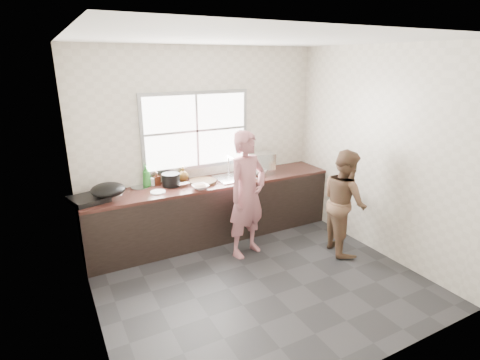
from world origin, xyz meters
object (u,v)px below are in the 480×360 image
black_pot (171,180)px  wok (108,190)px  bottle_green (147,176)px  burner (89,199)px  bowl_crabs (258,172)px  glass_jar (153,182)px  pot_lid_right (140,187)px  bottle_brown_short (183,174)px  pot_lid_left (114,194)px  plate_food (158,192)px  woman (247,199)px  bottle_brown_tall (157,179)px  dish_rack (260,163)px  bowl_held (251,175)px  cutting_board (203,182)px  person_side (344,202)px  bowl_mince (200,187)px

black_pot → wok: size_ratio=0.59×
bottle_green → burner: size_ratio=0.74×
bowl_crabs → glass_jar: (-1.56, 0.22, 0.02)m
bottle_green → pot_lid_right: bottle_green is taller
black_pot → burner: bearing=-174.7°
bottle_brown_short → glass_jar: (-0.44, 0.00, -0.04)m
pot_lid_left → plate_food: bearing=-20.6°
plate_food → pot_lid_left: bearing=159.4°
bowl_crabs → burner: (-2.41, -0.01, -0.00)m
woman → bottle_brown_tall: woman is taller
bottle_green → glass_jar: (0.08, 0.00, -0.09)m
woman → bottle_green: bearing=123.6°
bottle_green → bottle_brown_short: (0.52, 0.00, -0.05)m
dish_rack → bowl_held: bearing=-137.3°
cutting_board → black_pot: black_pot is taller
bottle_brown_tall → pot_lid_left: (-0.60, -0.12, -0.08)m
person_side → bowl_mince: person_side is taller
bottle_green → pot_lid_left: (-0.47, -0.12, -0.14)m
plate_food → person_side: bearing=-26.5°
glass_jar → burner: bearing=-164.7°
glass_jar → pot_lid_left: bearing=-167.7°
person_side → black_pot: 2.35m
bottle_brown_short → glass_jar: 0.44m
plate_food → burner: size_ratio=0.49×
bowl_mince → pot_lid_left: (-1.07, 0.32, -0.02)m
person_side → wok: (-2.81, 1.10, 0.29)m
dish_rack → pot_lid_right: size_ratio=1.64×
bottle_brown_tall → bowl_held: bearing=-13.2°
bowl_crabs → bowl_held: bowl_crabs is taller
plate_food → dish_rack: bearing=5.6°
plate_food → bowl_mince: bearing=-12.8°
bottle_green → woman: bearing=-39.5°
burner → bottle_brown_tall: bearing=14.3°
cutting_board → pot_lid_right: 0.85m
woman → bottle_brown_tall: bearing=119.8°
bottle_green → pot_lid_left: bottle_green is taller
person_side → pot_lid_right: person_side is taller
glass_jar → wok: bearing=-153.7°
bowl_held → bottle_brown_short: bearing=161.7°
bowl_held → burner: (-2.23, 0.07, -0.00)m
person_side → pot_lid_left: person_side is taller
person_side → pot_lid_left: (-2.72, 1.29, 0.16)m
wok → glass_jar: bearing=26.3°
bottle_brown_short → dish_rack: 1.19m
woman → plate_food: (-1.01, 0.57, 0.09)m
glass_jar → woman: bearing=-41.6°
burner → glass_jar: bearing=15.3°
dish_rack → pot_lid_left: (-2.16, 0.04, -0.15)m
plate_food → pot_lid_left: size_ratio=0.84×
woman → glass_jar: size_ratio=14.42×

